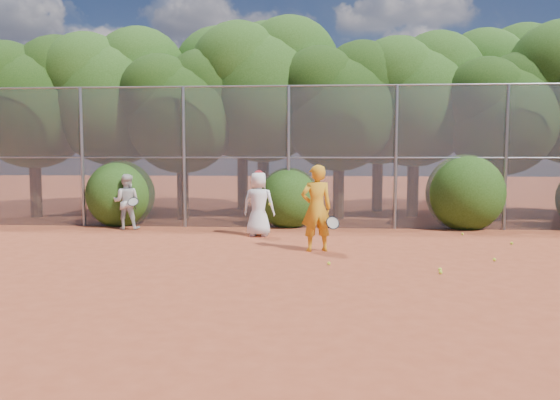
{
  "coord_description": "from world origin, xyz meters",
  "views": [
    {
      "loc": [
        -0.18,
        -9.43,
        2.15
      ],
      "look_at": [
        -1.0,
        2.5,
        1.1
      ],
      "focal_mm": 35.0,
      "sensor_mm": 36.0,
      "label": 1
    }
  ],
  "objects": [
    {
      "name": "tree_11",
      "position": [
        2.06,
        10.64,
        4.16
      ],
      "size": [
        4.64,
        4.03,
        6.35
      ],
      "color": "black",
      "rests_on": "ground"
    },
    {
      "name": "ball_3",
      "position": [
        3.32,
        1.46,
        0.03
      ],
      "size": [
        0.07,
        0.07,
        0.07
      ],
      "primitive_type": "sphere",
      "color": "#C4DF28",
      "rests_on": "ground"
    },
    {
      "name": "tree_10",
      "position": [
        -2.93,
        11.05,
        4.63
      ],
      "size": [
        5.15,
        4.48,
        7.06
      ],
      "color": "black",
      "rests_on": "ground"
    },
    {
      "name": "tree_3",
      "position": [
        -1.94,
        8.84,
        4.4
      ],
      "size": [
        4.89,
        4.26,
        6.7
      ],
      "color": "black",
      "rests_on": "ground"
    },
    {
      "name": "tree_9",
      "position": [
        -7.94,
        10.84,
        4.34
      ],
      "size": [
        4.83,
        4.2,
        6.62
      ],
      "color": "black",
      "rests_on": "ground"
    },
    {
      "name": "tree_5",
      "position": [
        3.06,
        9.04,
        4.05
      ],
      "size": [
        4.51,
        3.92,
        6.17
      ],
      "color": "black",
      "rests_on": "ground"
    },
    {
      "name": "tree_2",
      "position": [
        -4.45,
        7.83,
        3.58
      ],
      "size": [
        3.99,
        3.47,
        5.47
      ],
      "color": "black",
      "rests_on": "ground"
    },
    {
      "name": "bush_0",
      "position": [
        -6.0,
        6.3,
        1.0
      ],
      "size": [
        2.0,
        2.0,
        2.0
      ],
      "primitive_type": "sphere",
      "color": "#1E4010",
      "rests_on": "ground"
    },
    {
      "name": "tree_1",
      "position": [
        -6.94,
        8.54,
        4.16
      ],
      "size": [
        4.64,
        4.03,
        6.35
      ],
      "color": "black",
      "rests_on": "ground"
    },
    {
      "name": "bush_2",
      "position": [
        4.0,
        6.3,
        1.1
      ],
      "size": [
        2.2,
        2.2,
        2.2
      ],
      "primitive_type": "sphere",
      "color": "#1E4010",
      "rests_on": "ground"
    },
    {
      "name": "tree_4",
      "position": [
        0.55,
        8.24,
        3.76
      ],
      "size": [
        4.19,
        3.64,
        5.73
      ],
      "color": "black",
      "rests_on": "ground"
    },
    {
      "name": "player_teen",
      "position": [
        -1.67,
        4.38,
        0.84
      ],
      "size": [
        0.87,
        0.62,
        1.69
      ],
      "rotation": [
        0.0,
        0.0,
        3.02
      ],
      "color": "white",
      "rests_on": "ground"
    },
    {
      "name": "ground",
      "position": [
        0.0,
        0.0,
        0.0
      ],
      "size": [
        80.0,
        80.0,
        0.0
      ],
      "primitive_type": "plane",
      "color": "#953B21",
      "rests_on": "ground"
    },
    {
      "name": "player_white",
      "position": [
        -5.51,
        5.4,
        0.77
      ],
      "size": [
        0.86,
        0.74,
        1.55
      ],
      "rotation": [
        0.0,
        0.0,
        3.23
      ],
      "color": "silver",
      "rests_on": "ground"
    },
    {
      "name": "tree_12",
      "position": [
        6.56,
        11.24,
        4.51
      ],
      "size": [
        5.02,
        4.37,
        6.88
      ],
      "color": "black",
      "rests_on": "ground"
    },
    {
      "name": "player_yellow",
      "position": [
        -0.2,
        2.34,
        0.94
      ],
      "size": [
        0.91,
        0.63,
        1.88
      ],
      "rotation": [
        0.0,
        0.0,
        3.4
      ],
      "color": "orange",
      "rests_on": "ground"
    },
    {
      "name": "ball_5",
      "position": [
        3.59,
        4.89,
        0.03
      ],
      "size": [
        0.07,
        0.07,
        0.07
      ],
      "primitive_type": "sphere",
      "color": "#C4DF28",
      "rests_on": "ground"
    },
    {
      "name": "ball_4",
      "position": [
        0.05,
        0.86,
        0.03
      ],
      "size": [
        0.07,
        0.07,
        0.07
      ],
      "primitive_type": "sphere",
      "color": "#C4DF28",
      "rests_on": "ground"
    },
    {
      "name": "tree_0",
      "position": [
        -9.44,
        8.04,
        3.93
      ],
      "size": [
        4.38,
        3.81,
        6.0
      ],
      "color": "black",
      "rests_on": "ground"
    },
    {
      "name": "ball_0",
      "position": [
        2.04,
        0.45,
        0.03
      ],
      "size": [
        0.07,
        0.07,
        0.07
      ],
      "primitive_type": "sphere",
      "color": "#C4DF28",
      "rests_on": "ground"
    },
    {
      "name": "ball_1",
      "position": [
        4.35,
        3.48,
        0.03
      ],
      "size": [
        0.07,
        0.07,
        0.07
      ],
      "primitive_type": "sphere",
      "color": "#C4DF28",
      "rests_on": "ground"
    },
    {
      "name": "fence_back",
      "position": [
        -0.12,
        6.0,
        2.05
      ],
      "size": [
        20.05,
        0.09,
        4.03
      ],
      "color": "gray",
      "rests_on": "ground"
    },
    {
      "name": "ball_2",
      "position": [
        2.0,
        0.21,
        0.03
      ],
      "size": [
        0.07,
        0.07,
        0.07
      ],
      "primitive_type": "sphere",
      "color": "#C4DF28",
      "rests_on": "ground"
    },
    {
      "name": "tree_6",
      "position": [
        5.55,
        8.03,
        3.47
      ],
      "size": [
        3.86,
        3.36,
        5.29
      ],
      "color": "black",
      "rests_on": "ground"
    },
    {
      "name": "bush_1",
      "position": [
        -1.0,
        6.3,
        0.9
      ],
      "size": [
        1.8,
        1.8,
        1.8
      ],
      "primitive_type": "sphere",
      "color": "#1E4010",
      "rests_on": "ground"
    }
  ]
}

